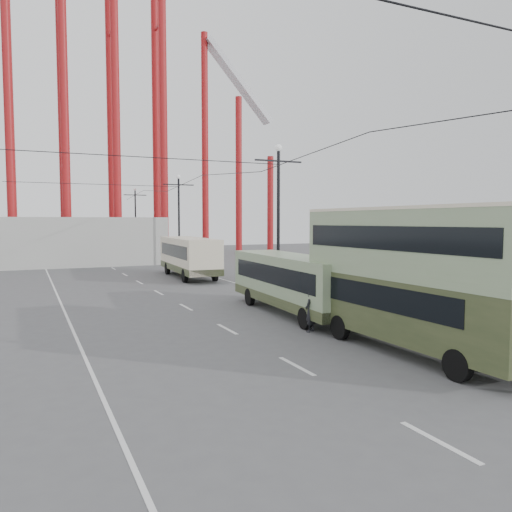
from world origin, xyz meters
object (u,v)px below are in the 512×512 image
single_decker_green (292,281)px  pedestrian (310,311)px  double_decker_bus (412,271)px  single_decker_cream (189,255)px

single_decker_green → pedestrian: 4.19m
double_decker_bus → single_decker_green: double_decker_bus is taller
double_decker_bus → pedestrian: (-1.49, 4.28, -1.99)m
single_decker_green → pedestrian: (-1.29, -3.91, -0.77)m
single_decker_green → single_decker_cream: size_ratio=0.99×
single_decker_cream → pedestrian: bearing=-90.9°
pedestrian → single_decker_green: bearing=-142.0°
double_decker_bus → single_decker_green: (-0.20, 8.19, -1.22)m
double_decker_bus → pedestrian: bearing=107.9°
single_decker_green → single_decker_cream: (0.16, 17.65, 0.18)m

